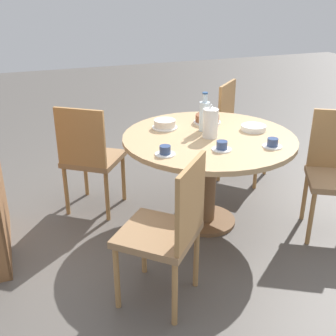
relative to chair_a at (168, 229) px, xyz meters
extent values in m
plane|color=#56514C|center=(0.74, -0.60, -0.49)|extent=(14.00, 14.00, 0.00)
cylinder|color=brown|center=(0.74, -0.60, -0.48)|extent=(0.47, 0.47, 0.03)
cylinder|color=brown|center=(0.74, -0.60, -0.13)|extent=(0.14, 0.14, 0.67)
cylinder|color=tan|center=(0.74, -0.60, 0.22)|extent=(1.28, 1.28, 0.04)
cylinder|color=#A87A47|center=(0.30, 0.06, -0.28)|extent=(0.03, 0.03, 0.42)
cylinder|color=#A87A47|center=(0.03, 0.30, -0.28)|extent=(0.03, 0.03, 0.42)
cylinder|color=#A87A47|center=(0.05, -0.21, -0.28)|extent=(0.03, 0.03, 0.42)
cylinder|color=#A87A47|center=(-0.21, 0.04, -0.28)|extent=(0.03, 0.03, 0.42)
cube|color=#93704C|center=(0.04, 0.05, -0.05)|extent=(0.59, 0.59, 0.04)
cube|color=#A87A47|center=(-0.09, -0.10, 0.20)|extent=(0.31, 0.29, 0.45)
cylinder|color=#A87A47|center=(0.19, -1.17, -0.28)|extent=(0.03, 0.03, 0.42)
cylinder|color=#A87A47|center=(0.51, -1.36, -0.28)|extent=(0.03, 0.03, 0.42)
cylinder|color=#A87A47|center=(1.13, -1.29, -0.28)|extent=(0.03, 0.03, 0.42)
cylinder|color=#A87A47|center=(1.37, -1.55, -0.28)|extent=(0.03, 0.03, 0.42)
cylinder|color=#A87A47|center=(1.39, -1.04, -0.28)|extent=(0.03, 0.03, 0.42)
cylinder|color=#A87A47|center=(1.64, -1.30, -0.28)|extent=(0.03, 0.03, 0.42)
cube|color=#93704C|center=(1.38, -1.30, -0.05)|extent=(0.59, 0.59, 0.04)
cube|color=#A87A47|center=(1.53, -1.16, 0.20)|extent=(0.29, 0.31, 0.45)
cylinder|color=#A87A47|center=(1.33, -0.08, -0.28)|extent=(0.03, 0.03, 0.42)
cylinder|color=#A87A47|center=(1.55, 0.21, -0.28)|extent=(0.03, 0.03, 0.42)
cylinder|color=#A87A47|center=(1.04, 0.13, -0.28)|extent=(0.03, 0.03, 0.42)
cylinder|color=#A87A47|center=(1.25, 0.42, -0.28)|extent=(0.03, 0.03, 0.42)
cube|color=#93704C|center=(1.29, 0.17, -0.05)|extent=(0.59, 0.59, 0.04)
cube|color=#A87A47|center=(1.14, 0.28, 0.20)|extent=(0.26, 0.34, 0.45)
cylinder|color=white|center=(0.71, -0.59, 0.34)|extent=(0.11, 0.11, 0.21)
cone|color=white|center=(0.71, -0.59, 0.46)|extent=(0.10, 0.10, 0.02)
sphere|color=white|center=(0.71, -0.59, 0.48)|extent=(0.02, 0.02, 0.02)
cylinder|color=silver|center=(0.86, -0.61, 0.35)|extent=(0.08, 0.08, 0.22)
cylinder|color=silver|center=(0.86, -0.61, 0.49)|extent=(0.04, 0.04, 0.06)
cylinder|color=#2D5184|center=(0.86, -0.61, 0.53)|extent=(0.04, 0.04, 0.01)
cylinder|color=white|center=(1.03, -0.72, 0.24)|extent=(0.22, 0.22, 0.01)
cylinder|color=brown|center=(1.03, -0.72, 0.28)|extent=(0.19, 0.19, 0.06)
cylinder|color=white|center=(1.02, -0.35, 0.24)|extent=(0.20, 0.20, 0.01)
cylinder|color=silver|center=(1.02, -0.35, 0.28)|extent=(0.17, 0.17, 0.06)
cylinder|color=white|center=(0.45, -0.56, 0.24)|extent=(0.14, 0.14, 0.01)
cylinder|color=#334775|center=(0.45, -0.56, 0.27)|extent=(0.07, 0.07, 0.05)
cylinder|color=white|center=(0.38, -0.91, 0.24)|extent=(0.14, 0.14, 0.01)
cylinder|color=#334775|center=(0.38, -0.91, 0.27)|extent=(0.07, 0.07, 0.05)
cylinder|color=white|center=(0.50, -0.17, 0.24)|extent=(0.14, 0.14, 0.01)
cylinder|color=#334775|center=(0.50, -0.17, 0.27)|extent=(0.07, 0.07, 0.05)
cylinder|color=white|center=(0.74, -0.97, 0.24)|extent=(0.19, 0.19, 0.01)
cylinder|color=white|center=(0.74, -0.97, 0.25)|extent=(0.19, 0.19, 0.01)
cylinder|color=white|center=(0.74, -0.97, 0.26)|extent=(0.19, 0.19, 0.01)
cylinder|color=white|center=(0.74, -0.97, 0.27)|extent=(0.19, 0.19, 0.01)
camera|label=1|loc=(-1.91, 0.71, 1.28)|focal=45.00mm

